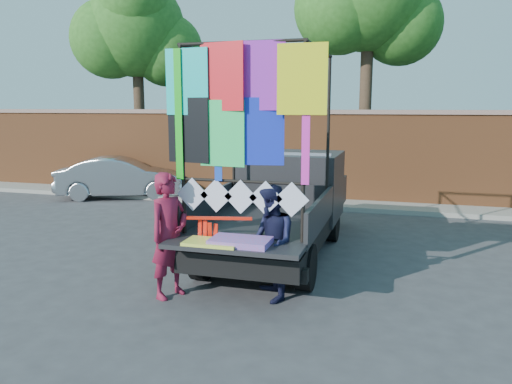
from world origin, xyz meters
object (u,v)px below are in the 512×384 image
(sedan, at_px, (121,178))
(woman, at_px, (169,235))
(pickup_truck, at_px, (285,201))
(man, at_px, (271,243))

(sedan, xyz_separation_m, woman, (4.88, -6.76, 0.29))
(pickup_truck, height_order, sedan, pickup_truck)
(pickup_truck, xyz_separation_m, sedan, (-5.87, 3.74, -0.29))
(woman, distance_m, man, 1.44)
(pickup_truck, distance_m, woman, 3.18)
(woman, bearing_deg, sedan, 58.12)
(pickup_truck, xyz_separation_m, woman, (-0.99, -3.02, 0.00))
(man, bearing_deg, woman, -106.69)
(sedan, distance_m, woman, 8.34)
(woman, relative_size, man, 1.10)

